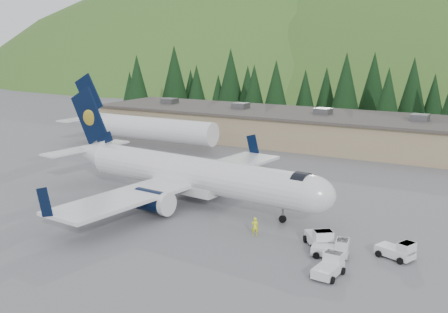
% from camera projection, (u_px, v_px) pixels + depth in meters
% --- Properties ---
extents(ground, '(600.00, 600.00, 0.00)m').
position_uv_depth(ground, '(196.00, 204.00, 58.82)').
color(ground, '#5E5E63').
extents(airliner, '(34.85, 32.76, 11.56)m').
position_uv_depth(airliner, '(188.00, 174.00, 58.77)').
color(airliner, white).
rests_on(airliner, ground).
extents(second_airliner, '(27.50, 11.00, 10.05)m').
position_uv_depth(second_airliner, '(138.00, 127.00, 88.94)').
color(second_airliner, white).
rests_on(second_airliner, ground).
extents(baggage_tug_a, '(3.09, 2.19, 1.53)m').
position_uv_depth(baggage_tug_a, '(333.00, 249.00, 44.38)').
color(baggage_tug_a, silver).
rests_on(baggage_tug_a, ground).
extents(baggage_tug_b, '(3.24, 2.51, 1.55)m').
position_uv_depth(baggage_tug_b, '(398.00, 251.00, 43.95)').
color(baggage_tug_b, silver).
rests_on(baggage_tug_b, ground).
extents(baggage_tug_c, '(1.94, 3.00, 1.55)m').
position_uv_depth(baggage_tug_c, '(330.00, 266.00, 40.96)').
color(baggage_tug_c, silver).
rests_on(baggage_tug_c, ground).
extents(terminal_building, '(71.00, 17.00, 6.10)m').
position_uv_depth(terminal_building, '(294.00, 127.00, 92.99)').
color(terminal_building, '#998062').
rests_on(terminal_building, ground).
extents(baggage_tug_d, '(3.26, 3.56, 1.73)m').
position_uv_depth(baggage_tug_d, '(320.00, 239.00, 46.38)').
color(baggage_tug_d, silver).
rests_on(baggage_tug_d, ground).
extents(ramp_worker, '(0.73, 0.65, 1.68)m').
position_uv_depth(ramp_worker, '(255.00, 226.00, 49.22)').
color(ramp_worker, '#EBF823').
rests_on(ramp_worker, ground).
extents(tree_line, '(111.14, 17.92, 14.24)m').
position_uv_depth(tree_line, '(333.00, 88.00, 112.46)').
color(tree_line, black).
rests_on(tree_line, ground).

